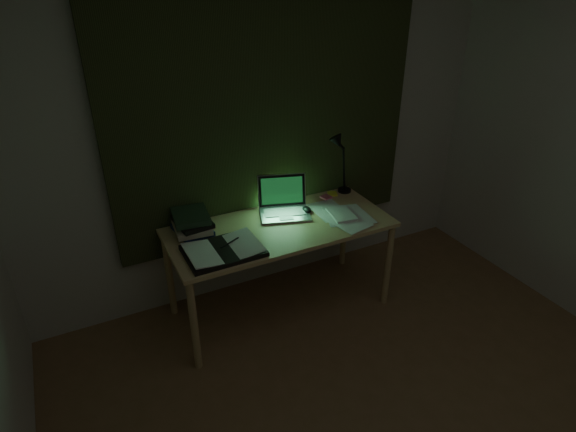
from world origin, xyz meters
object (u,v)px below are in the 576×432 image
at_px(laptop, 285,200).
at_px(desk, 280,268).
at_px(loose_papers, 334,215).
at_px(desk_lamp, 346,158).
at_px(open_textbook, 223,250).
at_px(book_stack, 191,223).

bearing_deg(laptop, desk, -111.33).
bearing_deg(loose_papers, laptop, 151.81).
bearing_deg(desk_lamp, desk, -171.02).
relative_size(open_textbook, desk_lamp, 0.86).
bearing_deg(open_textbook, loose_papers, 6.13).
bearing_deg(laptop, open_textbook, -136.82).
xyz_separation_m(laptop, loose_papers, (0.30, -0.16, -0.11)).
bearing_deg(laptop, book_stack, -167.56).
distance_m(laptop, desk_lamp, 0.62).
bearing_deg(open_textbook, book_stack, 107.18).
distance_m(laptop, loose_papers, 0.36).
height_order(open_textbook, loose_papers, open_textbook).
bearing_deg(loose_papers, open_textbook, -173.25).
xyz_separation_m(open_textbook, book_stack, (-0.10, 0.32, 0.05)).
relative_size(laptop, desk_lamp, 0.71).
relative_size(desk, laptop, 3.92).
xyz_separation_m(desk, loose_papers, (0.39, -0.04, 0.35)).
bearing_deg(desk, laptop, 50.99).
bearing_deg(desk, book_stack, 162.32).
xyz_separation_m(desk, desk_lamp, (0.68, 0.26, 0.61)).
xyz_separation_m(desk, book_stack, (-0.55, 0.18, 0.41)).
bearing_deg(loose_papers, desk, 173.72).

